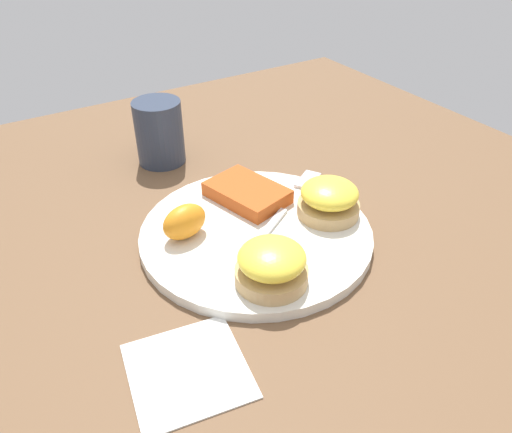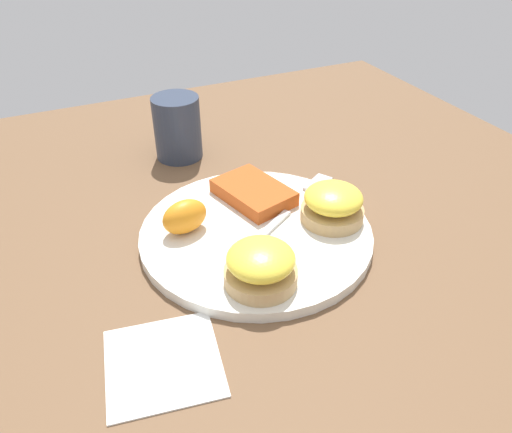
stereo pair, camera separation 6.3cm
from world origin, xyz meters
name	(u,v)px [view 1 (the left image)]	position (x,y,z in m)	size (l,w,h in m)	color
ground_plane	(256,238)	(0.00, 0.00, 0.00)	(1.10, 1.10, 0.00)	brown
plate	(256,234)	(0.00, 0.00, 0.01)	(0.30, 0.30, 0.01)	silver
sandwich_benedict_left	(272,265)	(-0.09, 0.04, 0.04)	(0.08, 0.08, 0.05)	tan
sandwich_benedict_right	(329,199)	(-0.02, -0.10, 0.04)	(0.08, 0.08, 0.05)	tan
hashbrown_patty	(247,193)	(0.07, -0.03, 0.02)	(0.11, 0.07, 0.02)	#B94E1D
orange_wedge	(185,222)	(0.04, 0.08, 0.04)	(0.06, 0.04, 0.04)	orange
fork	(287,206)	(0.02, -0.06, 0.02)	(0.14, 0.21, 0.00)	silver
cup	(159,132)	(0.26, 0.02, 0.05)	(0.11, 0.08, 0.10)	#2D384C
napkin	(188,370)	(-0.14, 0.17, 0.00)	(0.11, 0.11, 0.00)	white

